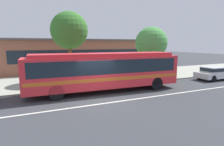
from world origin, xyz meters
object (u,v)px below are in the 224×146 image
at_px(transit_bus, 105,69).
at_px(pedestrian_waiting_near_sign, 85,73).
at_px(bus_stop_sign, 148,64).
at_px(sedan_far_ahead, 216,72).
at_px(street_tree_mid_block, 151,43).
at_px(street_tree_near_stop, 69,31).

relative_size(transit_bus, pedestrian_waiting_near_sign, 7.10).
distance_m(transit_bus, bus_stop_sign, 5.59).
bearing_deg(sedan_far_ahead, pedestrian_waiting_near_sign, 167.39).
height_order(transit_bus, pedestrian_waiting_near_sign, transit_bus).
distance_m(sedan_far_ahead, bus_stop_sign, 7.15).
height_order(transit_bus, street_tree_mid_block, street_tree_mid_block).
height_order(transit_bus, street_tree_near_stop, street_tree_near_stop).
height_order(street_tree_near_stop, street_tree_mid_block, street_tree_near_stop).
height_order(pedestrian_waiting_near_sign, street_tree_mid_block, street_tree_mid_block).
relative_size(sedan_far_ahead, street_tree_near_stop, 0.69).
bearing_deg(bus_stop_sign, sedan_far_ahead, -17.53).
distance_m(bus_stop_sign, street_tree_mid_block, 2.93).
distance_m(sedan_far_ahead, street_tree_near_stop, 15.00).
relative_size(transit_bus, street_tree_near_stop, 1.81).
bearing_deg(street_tree_mid_block, street_tree_near_stop, 171.83).
height_order(sedan_far_ahead, street_tree_mid_block, street_tree_mid_block).
xyz_separation_m(sedan_far_ahead, street_tree_near_stop, (-13.57, 4.94, 4.04)).
xyz_separation_m(sedan_far_ahead, pedestrian_waiting_near_sign, (-12.76, 2.85, 0.34)).
xyz_separation_m(bus_stop_sign, street_tree_mid_block, (1.45, 1.62, 1.96)).
xyz_separation_m(sedan_far_ahead, bus_stop_sign, (-6.75, 2.13, 0.98)).
distance_m(bus_stop_sign, street_tree_near_stop, 7.99).
bearing_deg(sedan_far_ahead, bus_stop_sign, 162.47).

